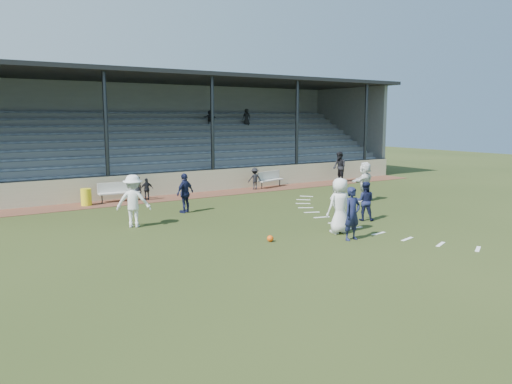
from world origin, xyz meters
TOP-DOWN VIEW (x-y plane):
  - ground at (0.00, 0.00)m, footprint 90.00×90.00m
  - cinder_track at (0.00, 10.50)m, footprint 34.00×2.00m
  - retaining_wall at (0.00, 11.55)m, footprint 34.00×0.18m
  - bench_left at (-2.76, 10.82)m, footprint 2.01×0.53m
  - bench_right at (6.44, 10.92)m, footprint 2.03×1.01m
  - trash_bin at (-4.42, 10.48)m, footprint 0.50×0.50m
  - football at (-1.04, 0.02)m, footprint 0.22×0.22m
  - player_white_lead at (1.78, -0.29)m, footprint 1.03×0.71m
  - player_navy_lead at (1.44, -1.29)m, footprint 0.68×0.46m
  - player_navy_mid at (4.18, 0.84)m, footprint 0.98×0.98m
  - player_white_wing at (-4.10, 4.74)m, footprint 1.50×1.29m
  - player_navy_wing at (-1.21, 6.35)m, footprint 1.11×0.82m
  - player_white_back at (7.57, 4.23)m, footprint 1.92×1.17m
  - official at (11.52, 10.39)m, footprint 0.90×1.07m
  - sub_left_near at (-1.81, 10.71)m, footprint 0.48×0.35m
  - sub_left_far at (-1.45, 10.38)m, footprint 0.67×0.32m
  - sub_right at (5.17, 10.60)m, footprint 0.91×0.67m
  - grandstand at (0.00, 16.26)m, footprint 34.60×9.00m
  - penalty_arc at (4.12, 0.00)m, footprint 3.89×14.63m

SIDE VIEW (x-z plane):
  - ground at x=0.00m, z-range 0.00..0.00m
  - penalty_arc at x=4.12m, z-range 0.00..0.01m
  - cinder_track at x=0.00m, z-range 0.00..0.02m
  - football at x=-1.04m, z-range 0.00..0.22m
  - trash_bin at x=-4.42m, z-range 0.02..0.82m
  - sub_left_far at x=-1.45m, z-range 0.02..1.13m
  - bench_left at x=-2.76m, z-range 0.11..1.06m
  - bench_right at x=6.44m, z-range 0.11..1.06m
  - retaining_wall at x=0.00m, z-range 0.00..1.20m
  - sub_left_near at x=-1.81m, z-range 0.02..1.21m
  - sub_right at x=5.17m, z-range 0.02..1.27m
  - player_navy_mid at x=4.18m, z-range 0.00..1.60m
  - player_navy_wing at x=-1.21m, z-range 0.00..1.74m
  - player_navy_lead at x=1.44m, z-range 0.00..1.83m
  - player_white_back at x=7.57m, z-range 0.00..1.98m
  - official at x=11.52m, z-range 0.02..1.98m
  - player_white_wing at x=-4.10m, z-range 0.00..2.01m
  - player_white_lead at x=1.78m, z-range 0.00..2.02m
  - grandstand at x=0.00m, z-range -1.10..5.51m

